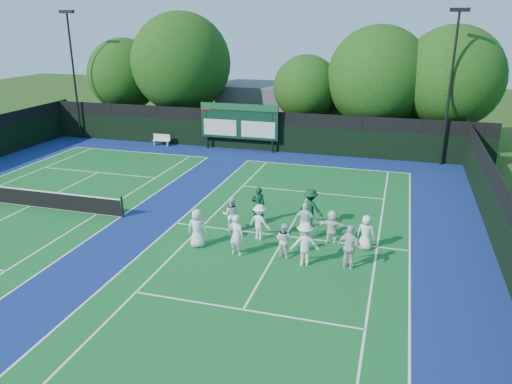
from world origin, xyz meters
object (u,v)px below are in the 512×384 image
(bench, at_px, (162,139))
(coach_left, at_px, (258,205))
(scoreboard, at_px, (239,122))
(tennis_net, at_px, (29,197))

(bench, relative_size, coach_left, 0.77)
(scoreboard, distance_m, coach_left, 14.44)
(tennis_net, bearing_deg, coach_left, 5.70)
(scoreboard, relative_size, bench, 4.25)
(scoreboard, xyz_separation_m, tennis_net, (-6.99, -14.59, -1.70))
(scoreboard, height_order, coach_left, scoreboard)
(tennis_net, xyz_separation_m, bench, (0.61, 14.36, -0.01))
(scoreboard, height_order, bench, scoreboard)
(tennis_net, xyz_separation_m, coach_left, (12.33, 1.23, 0.43))
(bench, xyz_separation_m, coach_left, (11.73, -13.13, 0.45))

